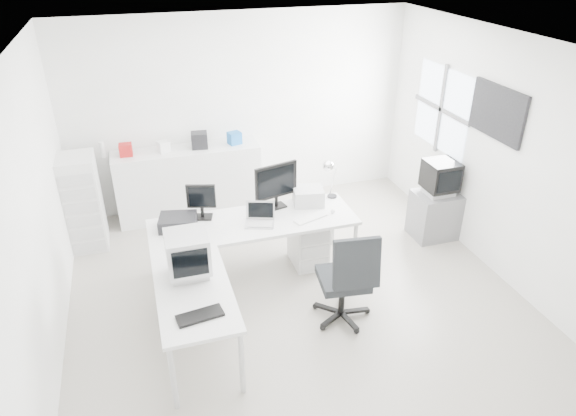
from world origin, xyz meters
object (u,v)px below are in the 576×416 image
object	(u,v)px
crt_tv	(440,178)
laser_printer	(308,196)
tv_cabinet	(435,215)
filing_cabinet	(83,202)
inkjet_printer	(178,222)
lcd_monitor_large	(276,186)
sideboard	(189,182)
main_desk	(254,248)
crt_monitor	(188,256)
side_desk	(197,321)
office_chair	(343,274)
drawer_pedestal	(308,242)
laptop	(260,216)
lcd_monitor_small	(201,202)

from	to	relation	value
crt_tv	laser_printer	bearing A→B (deg)	178.15
tv_cabinet	filing_cabinet	distance (m)	4.65
inkjet_printer	filing_cabinet	bearing A→B (deg)	144.34
lcd_monitor_large	sideboard	size ratio (longest dim) A/B	0.28
main_desk	crt_monitor	size ratio (longest dim) A/B	5.32
crt_monitor	tv_cabinet	size ratio (longest dim) A/B	0.70
side_desk	office_chair	xyz separation A→B (m)	(1.55, 0.05, 0.19)
inkjet_printer	tv_cabinet	distance (m)	3.45
office_chair	side_desk	bearing A→B (deg)	-170.89
drawer_pedestal	sideboard	bearing A→B (deg)	125.39
office_chair	filing_cabinet	size ratio (longest dim) A/B	0.88
side_desk	sideboard	world-z (taller)	sideboard
drawer_pedestal	crt_tv	world-z (taller)	crt_tv
laser_printer	crt_tv	xyz separation A→B (m)	(1.81, -0.06, 0.01)
laptop	inkjet_printer	bearing A→B (deg)	-173.24
tv_cabinet	sideboard	world-z (taller)	sideboard
drawer_pedestal	tv_cabinet	bearing A→B (deg)	3.43
laser_printer	crt_monitor	world-z (taller)	crt_monitor
lcd_monitor_small	filing_cabinet	size ratio (longest dim) A/B	0.33
drawer_pedestal	crt_tv	bearing A→B (deg)	3.43
crt_monitor	drawer_pedestal	bearing A→B (deg)	30.44
drawer_pedestal	filing_cabinet	world-z (taller)	filing_cabinet
side_desk	tv_cabinet	xyz separation A→B (m)	(3.41, 1.26, -0.05)
main_desk	office_chair	xyz separation A→B (m)	(0.70, -1.05, 0.19)
main_desk	inkjet_printer	distance (m)	0.97
lcd_monitor_large	lcd_monitor_small	bearing A→B (deg)	165.87
lcd_monitor_small	crt_monitor	size ratio (longest dim) A/B	0.93
side_desk	crt_monitor	size ratio (longest dim) A/B	3.10
drawer_pedestal	inkjet_printer	world-z (taller)	inkjet_printer
laptop	tv_cabinet	xyz separation A→B (m)	(2.51, 0.26, -0.54)
side_desk	drawer_pedestal	distance (m)	1.93
laser_printer	crt_monitor	size ratio (longest dim) A/B	0.80
lcd_monitor_large	filing_cabinet	size ratio (longest dim) A/B	0.46
inkjet_printer	tv_cabinet	size ratio (longest dim) A/B	0.64
sideboard	filing_cabinet	bearing A→B (deg)	-161.50
inkjet_printer	crt_monitor	size ratio (longest dim) A/B	0.91
side_desk	tv_cabinet	distance (m)	3.64
side_desk	inkjet_printer	world-z (taller)	inkjet_printer
crt_tv	lcd_monitor_small	bearing A→B (deg)	178.37
office_chair	crt_tv	distance (m)	2.24
drawer_pedestal	lcd_monitor_large	xyz separation A→B (m)	(-0.35, 0.20, 0.74)
crt_monitor	sideboard	world-z (taller)	crt_monitor
main_desk	tv_cabinet	distance (m)	2.57
main_desk	crt_tv	xyz separation A→B (m)	(2.56, 0.16, 0.49)
lcd_monitor_small	inkjet_printer	bearing A→B (deg)	-136.90
laptop	laser_printer	world-z (taller)	laptop
inkjet_printer	laser_printer	xyz separation A→B (m)	(1.60, 0.12, 0.03)
office_chair	lcd_monitor_large	bearing A→B (deg)	112.32
office_chair	sideboard	size ratio (longest dim) A/B	0.55
laser_printer	crt_tv	size ratio (longest dim) A/B	0.72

